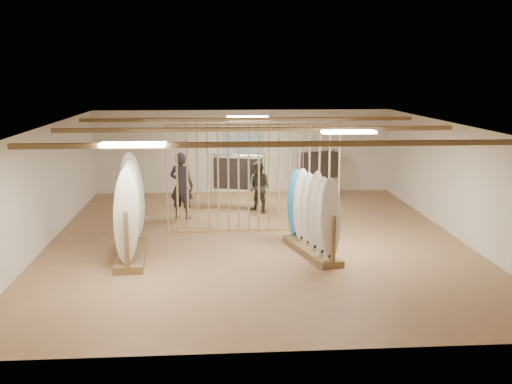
{
  "coord_description": "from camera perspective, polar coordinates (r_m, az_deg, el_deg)",
  "views": [
    {
      "loc": [
        -1.02,
        -14.15,
        4.06
      ],
      "look_at": [
        0.0,
        0.0,
        1.2
      ],
      "focal_mm": 42.0,
      "sensor_mm": 36.0,
      "label": 1
    }
  ],
  "objects": [
    {
      "name": "bamboo_partition",
      "position": [
        15.22,
        -0.22,
        1.33
      ],
      "size": [
        4.45,
        0.05,
        2.78
      ],
      "color": "tan",
      "rests_on": "ground"
    },
    {
      "name": "ceiling_slats",
      "position": [
        14.25,
        0.0,
        6.0
      ],
      "size": [
        9.5,
        6.12,
        0.1
      ],
      "primitive_type": "cube",
      "color": "olive",
      "rests_on": "ground"
    },
    {
      "name": "wall_right",
      "position": [
        15.61,
        18.64,
        0.98
      ],
      "size": [
        0.0,
        12.0,
        12.0
      ],
      "primitive_type": "plane",
      "rotation": [
        1.57,
        0.0,
        -1.57
      ],
      "color": "white",
      "rests_on": "ground"
    },
    {
      "name": "floor",
      "position": [
        14.76,
        0.0,
        -4.57
      ],
      "size": [
        12.0,
        12.0,
        0.0
      ],
      "primitive_type": "plane",
      "color": "#AC7D53",
      "rests_on": "ground"
    },
    {
      "name": "ceiling",
      "position": [
        14.24,
        0.0,
        6.32
      ],
      "size": [
        12.0,
        12.0,
        0.0
      ],
      "primitive_type": "plane",
      "rotation": [
        3.14,
        0.0,
        0.0
      ],
      "color": "gray",
      "rests_on": "ground"
    },
    {
      "name": "clothing_rack_a",
      "position": [
        17.97,
        -1.71,
        1.85
      ],
      "size": [
        1.51,
        0.74,
        1.66
      ],
      "rotation": [
        0.0,
        0.0,
        -0.26
      ],
      "color": "silver",
      "rests_on": "floor"
    },
    {
      "name": "wall_left",
      "position": [
        14.94,
        -19.5,
        0.48
      ],
      "size": [
        0.0,
        12.0,
        12.0
      ],
      "primitive_type": "plane",
      "rotation": [
        1.57,
        0.0,
        1.57
      ],
      "color": "white",
      "rests_on": "ground"
    },
    {
      "name": "wall_back",
      "position": [
        20.35,
        -1.22,
        3.89
      ],
      "size": [
        12.0,
        0.0,
        12.0
      ],
      "primitive_type": "plane",
      "rotation": [
        1.57,
        0.0,
        0.0
      ],
      "color": "white",
      "rests_on": "ground"
    },
    {
      "name": "shopper_a",
      "position": [
        16.76,
        -7.11,
        1.03
      ],
      "size": [
        0.92,
        0.78,
        2.14
      ],
      "primitive_type": "imported",
      "rotation": [
        0.0,
        0.0,
        2.75
      ],
      "color": "#292830",
      "rests_on": "floor"
    },
    {
      "name": "wall_front",
      "position": [
        8.64,
        2.88,
        -6.57
      ],
      "size": [
        12.0,
        0.0,
        12.0
      ],
      "primitive_type": "plane",
      "rotation": [
        -1.57,
        0.0,
        0.0
      ],
      "color": "white",
      "rests_on": "ground"
    },
    {
      "name": "clothing_rack_b",
      "position": [
        20.1,
        5.99,
        2.52
      ],
      "size": [
        1.35,
        0.78,
        1.51
      ],
      "rotation": [
        0.0,
        0.0,
        0.35
      ],
      "color": "silver",
      "rests_on": "floor"
    },
    {
      "name": "light_panels",
      "position": [
        14.25,
        0.0,
        6.08
      ],
      "size": [
        1.2,
        0.35,
        0.06
      ],
      "primitive_type": "cube",
      "color": "white",
      "rests_on": "ground"
    },
    {
      "name": "shopper_b",
      "position": [
        17.43,
        0.29,
        0.79
      ],
      "size": [
        1.04,
        1.02,
        1.7
      ],
      "primitive_type": "imported",
      "rotation": [
        0.0,
        0.0,
        -0.71
      ],
      "color": "#3E3A2F",
      "rests_on": "floor"
    },
    {
      "name": "poster",
      "position": [
        20.31,
        -1.22,
        4.44
      ],
      "size": [
        1.4,
        0.03,
        0.9
      ],
      "primitive_type": "cube",
      "color": "teal",
      "rests_on": "ground"
    },
    {
      "name": "rack_left",
      "position": [
        13.42,
        -11.89,
        -3.15
      ],
      "size": [
        0.75,
        2.34,
        2.19
      ],
      "rotation": [
        0.0,
        0.0,
        0.07
      ],
      "color": "olive",
      "rests_on": "floor"
    },
    {
      "name": "rack_right",
      "position": [
        13.57,
        5.34,
        -3.25
      ],
      "size": [
        1.08,
        2.38,
        1.87
      ],
      "rotation": [
        0.0,
        0.0,
        0.25
      ],
      "color": "olive",
      "rests_on": "floor"
    }
  ]
}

